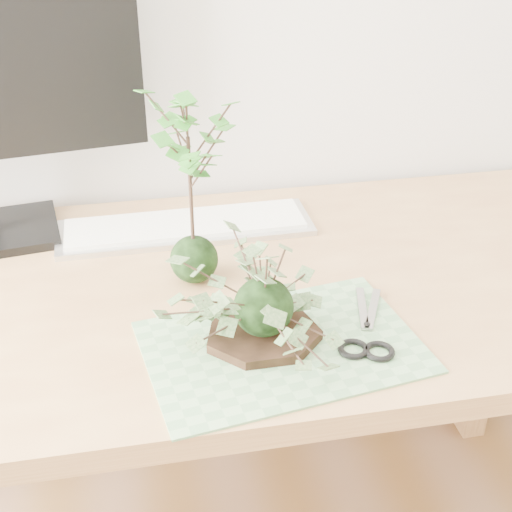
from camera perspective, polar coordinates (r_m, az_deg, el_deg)
name	(u,v)px	position (r m, az deg, el deg)	size (l,w,h in m)	color
desk	(204,327)	(1.25, -4.20, -5.71)	(1.60, 0.70, 0.74)	tan
cutting_mat	(282,347)	(1.06, 2.12, -7.27)	(0.40, 0.27, 0.00)	#639761
stone_dish	(263,336)	(1.07, 0.59, -6.39)	(0.18, 0.18, 0.01)	black
ivy_kokedama	(264,283)	(1.01, 0.62, -2.16)	(0.27, 0.27, 0.18)	black
maple_kokedama	(188,149)	(1.11, -5.43, 8.49)	(0.18, 0.18, 0.34)	black
keyboard	(185,226)	(1.37, -5.66, 2.37)	(0.49, 0.15, 0.02)	silver
scissors	(373,340)	(1.08, 9.33, -6.66)	(0.10, 0.19, 0.01)	gray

